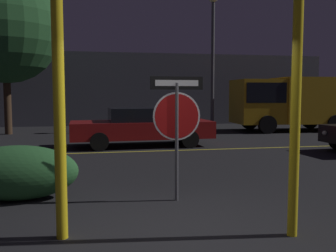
{
  "coord_description": "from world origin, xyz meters",
  "views": [
    {
      "loc": [
        -1.04,
        -4.56,
        1.82
      ],
      "look_at": [
        0.46,
        3.22,
        1.14
      ],
      "focal_mm": 40.0,
      "sensor_mm": 36.0,
      "label": 1
    }
  ],
  "objects_px": {
    "stop_sign": "(177,115)",
    "hedge_bush_1": "(16,173)",
    "yellow_pole_right": "(296,98)",
    "delivery_truck": "(288,100)",
    "yellow_pole_left": "(59,110)",
    "passing_car_2": "(141,127)",
    "tree_0": "(5,29)",
    "street_lamp": "(213,40)"
  },
  "relations": [
    {
      "from": "passing_car_2",
      "to": "tree_0",
      "type": "bearing_deg",
      "value": -134.63
    },
    {
      "from": "delivery_truck",
      "to": "street_lamp",
      "type": "xyz_separation_m",
      "value": [
        -3.87,
        0.08,
        2.83
      ]
    },
    {
      "from": "street_lamp",
      "to": "passing_car_2",
      "type": "bearing_deg",
      "value": -133.53
    },
    {
      "from": "passing_car_2",
      "to": "street_lamp",
      "type": "height_order",
      "value": "street_lamp"
    },
    {
      "from": "delivery_truck",
      "to": "hedge_bush_1",
      "type": "bearing_deg",
      "value": 136.23
    },
    {
      "from": "yellow_pole_left",
      "to": "tree_0",
      "type": "xyz_separation_m",
      "value": [
        -3.48,
        13.19,
        3.06
      ]
    },
    {
      "from": "stop_sign",
      "to": "hedge_bush_1",
      "type": "bearing_deg",
      "value": 168.25
    },
    {
      "from": "hedge_bush_1",
      "to": "street_lamp",
      "type": "xyz_separation_m",
      "value": [
        6.8,
        10.41,
        3.87
      ]
    },
    {
      "from": "yellow_pole_right",
      "to": "hedge_bush_1",
      "type": "height_order",
      "value": "yellow_pole_right"
    },
    {
      "from": "yellow_pole_right",
      "to": "stop_sign",
      "type": "bearing_deg",
      "value": 121.41
    },
    {
      "from": "stop_sign",
      "to": "passing_car_2",
      "type": "bearing_deg",
      "value": 87.68
    },
    {
      "from": "yellow_pole_left",
      "to": "stop_sign",
      "type": "bearing_deg",
      "value": 37.68
    },
    {
      "from": "yellow_pole_left",
      "to": "street_lamp",
      "type": "height_order",
      "value": "street_lamp"
    },
    {
      "from": "delivery_truck",
      "to": "street_lamp",
      "type": "relative_size",
      "value": 0.87
    },
    {
      "from": "yellow_pole_left",
      "to": "passing_car_2",
      "type": "height_order",
      "value": "yellow_pole_left"
    },
    {
      "from": "yellow_pole_left",
      "to": "passing_car_2",
      "type": "bearing_deg",
      "value": 76.44
    },
    {
      "from": "yellow_pole_left",
      "to": "delivery_truck",
      "type": "relative_size",
      "value": 0.57
    },
    {
      "from": "yellow_pole_left",
      "to": "tree_0",
      "type": "relative_size",
      "value": 0.46
    },
    {
      "from": "yellow_pole_left",
      "to": "yellow_pole_right",
      "type": "relative_size",
      "value": 0.92
    },
    {
      "from": "hedge_bush_1",
      "to": "tree_0",
      "type": "bearing_deg",
      "value": 102.81
    },
    {
      "from": "passing_car_2",
      "to": "street_lamp",
      "type": "distance_m",
      "value": 6.75
    },
    {
      "from": "street_lamp",
      "to": "tree_0",
      "type": "bearing_deg",
      "value": 174.67
    },
    {
      "from": "passing_car_2",
      "to": "tree_0",
      "type": "height_order",
      "value": "tree_0"
    },
    {
      "from": "yellow_pole_left",
      "to": "delivery_truck",
      "type": "distance_m",
      "value": 15.65
    },
    {
      "from": "hedge_bush_1",
      "to": "tree_0",
      "type": "relative_size",
      "value": 0.29
    },
    {
      "from": "yellow_pole_left",
      "to": "hedge_bush_1",
      "type": "xyz_separation_m",
      "value": [
        -0.91,
        1.91,
        -1.15
      ]
    },
    {
      "from": "hedge_bush_1",
      "to": "passing_car_2",
      "type": "relative_size",
      "value": 0.41
    },
    {
      "from": "tree_0",
      "to": "passing_car_2",
      "type": "bearing_deg",
      "value": -42.42
    },
    {
      "from": "stop_sign",
      "to": "street_lamp",
      "type": "relative_size",
      "value": 0.32
    },
    {
      "from": "yellow_pole_right",
      "to": "tree_0",
      "type": "distance_m",
      "value": 15.36
    },
    {
      "from": "hedge_bush_1",
      "to": "delivery_truck",
      "type": "xyz_separation_m",
      "value": [
        10.67,
        10.33,
        1.04
      ]
    },
    {
      "from": "stop_sign",
      "to": "delivery_truck",
      "type": "distance_m",
      "value": 13.47
    },
    {
      "from": "tree_0",
      "to": "stop_sign",
      "type": "bearing_deg",
      "value": -66.0
    },
    {
      "from": "stop_sign",
      "to": "yellow_pole_left",
      "type": "bearing_deg",
      "value": -143.0
    },
    {
      "from": "stop_sign",
      "to": "yellow_pole_right",
      "type": "xyz_separation_m",
      "value": [
        1.13,
        -1.85,
        0.3
      ]
    },
    {
      "from": "yellow_pole_right",
      "to": "passing_car_2",
      "type": "relative_size",
      "value": 0.71
    },
    {
      "from": "yellow_pole_left",
      "to": "yellow_pole_right",
      "type": "xyz_separation_m",
      "value": [
        2.91,
        -0.47,
        0.15
      ]
    },
    {
      "from": "stop_sign",
      "to": "yellow_pole_right",
      "type": "bearing_deg",
      "value": -59.26
    },
    {
      "from": "yellow_pole_left",
      "to": "tree_0",
      "type": "bearing_deg",
      "value": 104.77
    },
    {
      "from": "delivery_truck",
      "to": "tree_0",
      "type": "bearing_deg",
      "value": 88.01
    },
    {
      "from": "stop_sign",
      "to": "street_lamp",
      "type": "height_order",
      "value": "street_lamp"
    },
    {
      "from": "passing_car_2",
      "to": "delivery_truck",
      "type": "distance_m",
      "value": 8.8
    }
  ]
}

